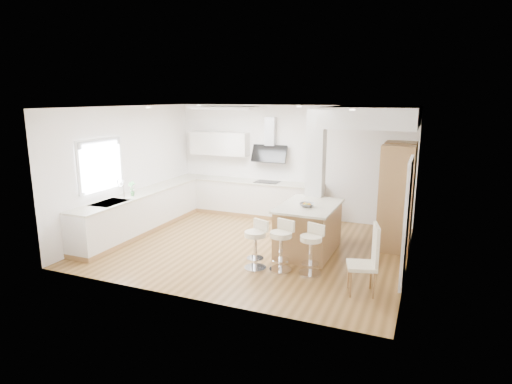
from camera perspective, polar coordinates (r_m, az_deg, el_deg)
The scene contains 18 objects.
ground at distance 8.83m, azimuth -0.59°, elevation -7.24°, with size 6.00×6.00×0.00m, color olive.
ceiling at distance 8.83m, azimuth -0.59°, elevation -7.24°, with size 6.00×5.00×0.02m, color white.
wall_back at distance 10.77m, azimuth 4.60°, elevation 4.03°, with size 6.00×0.04×2.80m, color white.
wall_left at distance 10.00m, azimuth -16.67°, elevation 2.88°, with size 0.04×5.00×2.80m, color white.
wall_right at distance 7.81m, azimuth 20.09°, elevation 0.05°, with size 0.04×5.00×2.80m, color white.
skylight at distance 9.18m, azimuth -3.77°, elevation 11.17°, with size 4.10×2.10×0.06m.
window_left at distance 9.25m, azimuth -20.05°, elevation 3.75°, with size 0.06×1.28×1.07m.
doorway_right at distance 7.33m, azimuth 19.43°, elevation -3.93°, with size 0.05×1.00×2.10m.
counter_left at distance 10.19m, azimuth -14.21°, elevation -2.22°, with size 0.63×4.50×1.35m.
counter_back at distance 10.95m, azimuth -0.47°, elevation 0.46°, with size 3.62×0.63×2.50m.
pillar at distance 9.01m, azimuth 7.93°, elevation 2.28°, with size 0.35×0.35×2.80m.
soffit at distance 9.13m, azimuth 15.37°, elevation 9.67°, with size 1.78×2.20×0.40m.
oven_column at distance 9.10m, azimuth 18.27°, elevation -0.39°, with size 0.63×1.21×2.10m.
peninsula at distance 8.43m, azimuth 7.02°, elevation -4.82°, with size 1.07×1.60×1.03m.
bar_stool_a at distance 7.57m, azimuth -0.00°, elevation -6.68°, with size 0.52×0.52×0.88m.
bar_stool_b at distance 7.51m, azimuth 3.42°, elevation -6.77°, with size 0.50×0.50×0.90m.
bar_stool_c at distance 7.42m, azimuth 7.41°, elevation -7.24°, with size 0.50×0.50×0.87m.
dining_chair at distance 6.82m, azimuth 14.79°, elevation -8.41°, with size 0.53×0.53×1.11m.
Camera 1 is at (3.24, -7.65, 2.99)m, focal length 30.00 mm.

